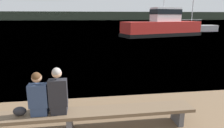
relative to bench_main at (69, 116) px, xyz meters
name	(u,v)px	position (x,y,z in m)	size (l,w,h in m)	color
water_surface	(82,20)	(0.26, 121.85, -0.37)	(240.00, 240.00, 0.00)	#426B8E
far_shoreline	(82,16)	(0.26, 138.74, 2.40)	(600.00, 12.00, 5.55)	#384233
bench_main	(69,116)	(0.00, 0.00, 0.00)	(5.75, 0.55, 0.45)	brown
person_left	(39,96)	(-0.62, 0.01, 0.51)	(0.39, 0.40, 0.97)	navy
person_right	(58,94)	(-0.21, 0.00, 0.55)	(0.39, 0.39, 1.05)	black
shopping_bag	(20,111)	(-1.04, 0.02, 0.18)	(0.28, 0.17, 0.20)	#232328
tugboat_red	(162,27)	(10.68, 21.09, 0.79)	(11.35, 5.70, 5.76)	red
moored_sailboat	(193,28)	(19.06, 28.02, 0.17)	(7.98, 2.34, 6.06)	silver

